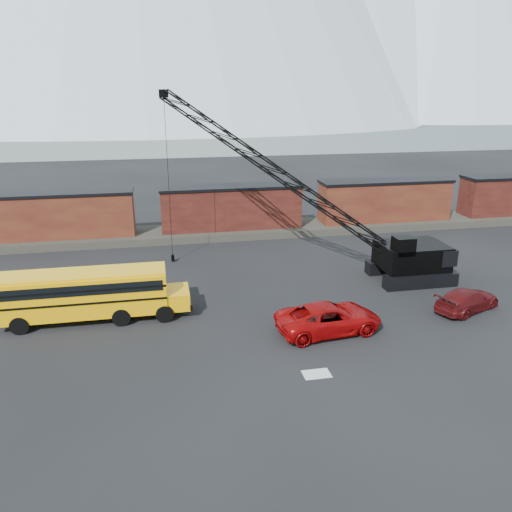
{
  "coord_description": "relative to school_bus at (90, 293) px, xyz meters",
  "views": [
    {
      "loc": [
        -6.76,
        -25.03,
        13.79
      ],
      "look_at": [
        -0.62,
        6.26,
        3.0
      ],
      "focal_mm": 35.0,
      "sensor_mm": 36.0,
      "label": 1
    }
  ],
  "objects": [
    {
      "name": "gravel_berm",
      "position": [
        11.36,
        17.31,
        -1.44
      ],
      "size": [
        120.0,
        5.0,
        0.7
      ],
      "primitive_type": "cube",
      "color": "#433F37",
      "rests_on": "ground"
    },
    {
      "name": "boxcar_mid",
      "position": [
        11.36,
        17.31,
        0.97
      ],
      "size": [
        13.7,
        3.1,
        4.17
      ],
      "color": "#562018",
      "rests_on": "gravel_berm"
    },
    {
      "name": "crawler_crane",
      "position": [
        13.29,
        6.43,
        6.0
      ],
      "size": [
        20.72,
        10.07,
        13.87
      ],
      "color": "black",
      "rests_on": "ground"
    },
    {
      "name": "boxcar_west_near",
      "position": [
        -4.64,
        17.31,
        0.97
      ],
      "size": [
        13.7,
        3.1,
        4.17
      ],
      "color": "#481415",
      "rests_on": "gravel_berm"
    },
    {
      "name": "boxcar_east_near",
      "position": [
        27.36,
        17.31,
        0.97
      ],
      "size": [
        13.7,
        3.1,
        4.17
      ],
      "color": "#481415",
      "rests_on": "gravel_berm"
    },
    {
      "name": "red_pickup",
      "position": [
        13.97,
        -4.35,
        -0.92
      ],
      "size": [
        6.6,
        3.61,
        1.75
      ],
      "primitive_type": "imported",
      "rotation": [
        0.0,
        0.0,
        1.69
      ],
      "color": "#9F0708",
      "rests_on": "ground"
    },
    {
      "name": "ground",
      "position": [
        11.36,
        -4.69,
        -1.79
      ],
      "size": [
        160.0,
        160.0,
        0.0
      ],
      "primitive_type": "plane",
      "color": "black",
      "rests_on": "ground"
    },
    {
      "name": "school_bus",
      "position": [
        0.0,
        0.0,
        0.0
      ],
      "size": [
        11.65,
        2.65,
        3.19
      ],
      "color": "#F5A905",
      "rests_on": "ground"
    },
    {
      "name": "snow_patch",
      "position": [
        11.86,
        -8.69,
        -1.78
      ],
      "size": [
        1.4,
        0.9,
        0.02
      ],
      "primitive_type": "cube",
      "color": "silver",
      "rests_on": "ground"
    },
    {
      "name": "maroon_suv",
      "position": [
        23.8,
        -3.18,
        -1.07
      ],
      "size": [
        5.37,
        3.81,
        1.44
      ],
      "primitive_type": "imported",
      "rotation": [
        0.0,
        0.0,
        1.97
      ],
      "color": "#4F0E10",
      "rests_on": "ground"
    }
  ]
}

